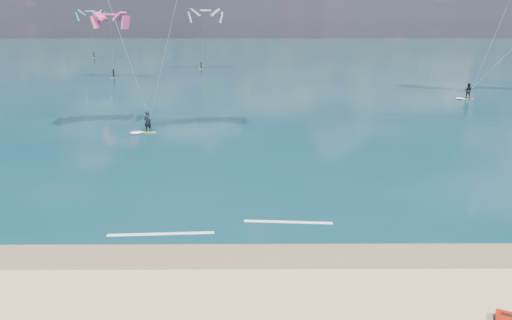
{
  "coord_description": "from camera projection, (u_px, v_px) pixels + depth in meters",
  "views": [
    {
      "loc": [
        1.98,
        -14.99,
        10.13
      ],
      "look_at": [
        2.13,
        8.0,
        2.84
      ],
      "focal_mm": 32.0,
      "sensor_mm": 36.0,
      "label": 1
    }
  ],
  "objects": [
    {
      "name": "ground",
      "position": [
        237.0,
        103.0,
        55.47
      ],
      "size": [
        320.0,
        320.0,
        0.0
      ],
      "primitive_type": "plane",
      "color": "tan",
      "rests_on": "ground"
    },
    {
      "name": "wet_sand_strip",
      "position": [
        209.0,
        255.0,
        20.2
      ],
      "size": [
        320.0,
        2.4,
        0.01
      ],
      "primitive_type": "cube",
      "color": "brown",
      "rests_on": "ground"
    },
    {
      "name": "sea",
      "position": [
        245.0,
        57.0,
        116.46
      ],
      "size": [
        320.0,
        200.0,
        0.04
      ],
      "primitive_type": "cube",
      "color": "#092D33",
      "rests_on": "ground"
    },
    {
      "name": "shoreline_foam",
      "position": [
        222.0,
        228.0,
        22.67
      ],
      "size": [
        11.11,
        1.84,
        0.01
      ],
      "color": "white",
      "rests_on": "ground"
    },
    {
      "name": "distant_kites",
      "position": [
        134.0,
        41.0,
        88.99
      ],
      "size": [
        35.83,
        42.25,
        11.16
      ],
      "color": "#EB457C",
      "rests_on": "ground"
    },
    {
      "name": "kitesurfer_main",
      "position": [
        142.0,
        19.0,
        34.77
      ],
      "size": [
        10.02,
        9.26,
        19.29
      ],
      "rotation": [
        0.0,
        0.0,
        -0.02
      ],
      "color": "yellow",
      "rests_on": "sea"
    }
  ]
}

